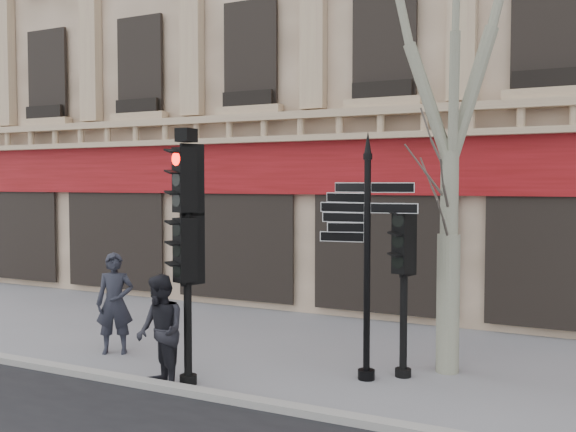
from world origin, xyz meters
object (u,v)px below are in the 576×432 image
Objects in this scene: traffic_signal_secondary at (404,260)px; fingerpost at (367,214)px; pedestrian_a at (115,303)px; pedestrian_b at (160,331)px; traffic_signal_main at (187,224)px.

fingerpost is at bearing -125.04° from traffic_signal_secondary.
pedestrian_b is (2.04, -1.27, -0.06)m from pedestrian_a.
fingerpost is 1.00m from traffic_signal_secondary.
pedestrian_a reaches higher than pedestrian_b.
fingerpost is 0.99× the size of traffic_signal_main.
traffic_signal_main is 2.14× the size of pedestrian_a.
fingerpost is 5.16m from pedestrian_a.
traffic_signal_secondary is 1.47× the size of pedestrian_a.
pedestrian_b is at bearing -112.34° from traffic_signal_main.
pedestrian_b is (-3.27, -2.26, -1.07)m from traffic_signal_secondary.
pedestrian_a is (-4.81, -0.57, -1.77)m from fingerpost.
fingerpost reaches higher than pedestrian_b.
traffic_signal_secondary is at bearing 67.66° from pedestrian_b.
traffic_signal_main is 1.74m from pedestrian_b.
traffic_signal_secondary is 1.57× the size of pedestrian_b.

